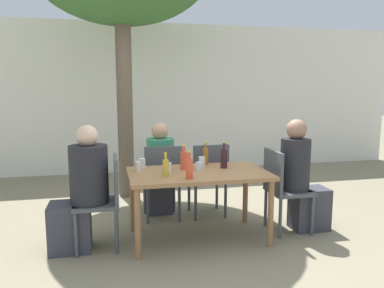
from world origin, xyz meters
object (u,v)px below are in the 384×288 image
dining_table_front (198,179)px  wine_bottle_0 (224,158)px  soda_bottle_4 (189,168)px  drinking_glass_4 (138,166)px  drinking_glass_1 (168,167)px  drinking_glass_2 (142,163)px  patio_chair_0 (105,196)px  oil_cruet_3 (166,167)px  drinking_glass_3 (202,162)px  amber_bottle_2 (206,156)px  patio_chair_1 (282,185)px  patio_chair_2 (162,178)px  soda_bottle_1 (184,160)px  drinking_glass_0 (198,166)px  person_seated_2 (160,173)px  person_seated_0 (81,194)px  patio_chair_3 (209,175)px  person_seated_1 (301,181)px

dining_table_front → wine_bottle_0: (0.32, 0.12, 0.20)m
soda_bottle_4 → drinking_glass_4: bearing=137.3°
wine_bottle_0 → drinking_glass_1: (-0.63, -0.06, -0.06)m
drinking_glass_2 → patio_chair_0: bearing=-142.0°
oil_cruet_3 → drinking_glass_3: size_ratio=2.06×
oil_cruet_3 → drinking_glass_3: (0.46, 0.36, -0.03)m
oil_cruet_3 → drinking_glass_4: size_ratio=2.27×
amber_bottle_2 → drinking_glass_3: amber_bottle_2 is taller
patio_chair_1 → wine_bottle_0: bearing=79.0°
patio_chair_2 → wine_bottle_0: bearing=139.2°
patio_chair_0 → drinking_glass_2: 0.57m
drinking_glass_4 → soda_bottle_1: bearing=-0.6°
drinking_glass_0 → drinking_glass_3: (0.07, 0.14, 0.02)m
patio_chair_1 → drinking_glass_0: size_ratio=11.02×
patio_chair_2 → person_seated_2: (-0.00, 0.24, -0.00)m
patio_chair_0 → wine_bottle_0: size_ratio=3.20×
soda_bottle_4 → drinking_glass_0: bearing=63.5°
patio_chair_0 → person_seated_0: 0.23m
soda_bottle_1 → oil_cruet_3: (-0.24, -0.29, -0.01)m
dining_table_front → patio_chair_3: patio_chair_3 is taller
soda_bottle_4 → drinking_glass_2: (-0.40, 0.58, -0.05)m
soda_bottle_1 → drinking_glass_0: size_ratio=3.15×
drinking_glass_2 → oil_cruet_3: bearing=-66.9°
patio_chair_0 → patio_chair_1: size_ratio=1.00×
patio_chair_1 → soda_bottle_4: (-1.11, -0.27, 0.31)m
person_seated_0 → drinking_glass_2: bearing=116.5°
wine_bottle_0 → drinking_glass_4: 0.94m
dining_table_front → person_seated_0: size_ratio=1.16×
dining_table_front → soda_bottle_1: bearing=128.9°
person_seated_1 → drinking_glass_3: 1.14m
wine_bottle_0 → drinking_glass_1: bearing=-174.2°
dining_table_front → patio_chair_1: 0.97m
soda_bottle_1 → soda_bottle_4: bearing=-94.2°
drinking_glass_2 → drinking_glass_3: 0.66m
patio_chair_2 → person_seated_2: bearing=-90.0°
patio_chair_0 → oil_cruet_3: bearing=77.2°
soda_bottle_4 → dining_table_front: bearing=60.2°
patio_chair_2 → drinking_glass_0: patio_chair_2 is taller
soda_bottle_1 → soda_bottle_4: size_ratio=0.98×
person_seated_0 → oil_cruet_3: bearing=80.7°
person_seated_1 → soda_bottle_1: size_ratio=4.76×
patio_chair_3 → person_seated_1: bearing=144.2°
patio_chair_0 → drinking_glass_1: bearing=95.4°
patio_chair_3 → drinking_glass_3: 0.54m
patio_chair_1 → person_seated_2: 1.53m
dining_table_front → drinking_glass_1: size_ratio=15.11×
wine_bottle_0 → oil_cruet_3: 0.73m
oil_cruet_3 → soda_bottle_4: soda_bottle_4 is taller
drinking_glass_0 → drinking_glass_2: (-0.58, 0.23, 0.01)m
soda_bottle_1 → amber_bottle_2: 0.36m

